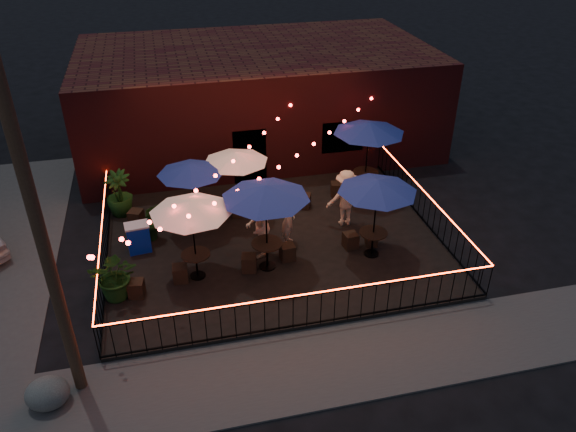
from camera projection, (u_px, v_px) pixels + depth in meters
name	position (u px, v px, depth m)	size (l,w,h in m)	color
ground	(288.00, 283.00, 15.85)	(110.00, 110.00, 0.00)	black
patio	(274.00, 242.00, 17.48)	(10.00, 8.00, 0.15)	black
sidewalk	(320.00, 366.00, 13.14)	(18.00, 2.50, 0.05)	#42403D
brick_building	(256.00, 97.00, 23.33)	(14.00, 8.00, 4.00)	#3B1011
utility_pole	(42.00, 239.00, 10.55)	(0.26, 0.26, 8.00)	#3B2718
fence_front	(307.00, 310.00, 13.84)	(10.00, 0.04, 1.04)	black
fence_left	(104.00, 248.00, 16.19)	(0.04, 8.00, 1.04)	black
fence_right	(424.00, 207.00, 18.16)	(0.04, 8.00, 1.04)	black
festoon_lights	(240.00, 181.00, 15.76)	(10.02, 8.72, 1.32)	red
cafe_table_0	(191.00, 208.00, 14.72)	(2.68, 2.68, 2.46)	black
cafe_table_1	(191.00, 170.00, 17.00)	(2.17, 2.17, 2.28)	black
cafe_table_2	(266.00, 193.00, 14.99)	(3.17, 3.17, 2.68)	black
cafe_table_3	(236.00, 158.00, 17.68)	(2.22, 2.22, 2.29)	black
cafe_table_4	(378.00, 187.00, 15.62)	(2.56, 2.56, 2.50)	black
cafe_table_5	(369.00, 129.00, 18.80)	(2.67, 2.67, 2.68)	black
bistro_chair_0	(136.00, 289.00, 15.02)	(0.40, 0.40, 0.48)	black
bistro_chair_1	(180.00, 274.00, 15.57)	(0.41, 0.41, 0.48)	black
bistro_chair_2	(136.00, 217.00, 18.14)	(0.42, 0.42, 0.49)	black
bistro_chair_3	(179.00, 222.00, 17.96)	(0.35, 0.35, 0.41)	black
bistro_chair_4	(249.00, 263.00, 15.99)	(0.42, 0.42, 0.49)	black
bistro_chair_5	(287.00, 252.00, 16.47)	(0.41, 0.41, 0.48)	black
bistro_chair_6	(237.00, 209.00, 18.60)	(0.40, 0.40, 0.48)	black
bistro_chair_7	(304.00, 201.00, 19.08)	(0.41, 0.41, 0.48)	black
bistro_chair_8	(350.00, 240.00, 17.00)	(0.40, 0.40, 0.48)	black
bistro_chair_9	(372.00, 239.00, 17.13)	(0.35, 0.35, 0.41)	black
bistro_chair_10	(337.00, 189.00, 19.81)	(0.40, 0.40, 0.47)	black
bistro_chair_11	(359.00, 184.00, 20.13)	(0.42, 0.42, 0.50)	black
patron_a	(288.00, 220.00, 16.90)	(0.60, 0.39, 1.64)	beige
patron_b	(257.00, 227.00, 16.31)	(0.94, 0.73, 1.93)	tan
patron_c	(346.00, 198.00, 17.80)	(1.22, 0.70, 1.89)	#D9A690
potted_shrub_a	(116.00, 275.00, 14.75)	(1.27, 1.10, 1.41)	#163A0E
potted_shrub_b	(151.00, 221.00, 17.20)	(0.70, 0.56, 1.27)	#123B11
potted_shrub_c	(119.00, 193.00, 18.42)	(0.87, 0.87, 1.55)	#0E380C
cooler	(138.00, 237.00, 16.72)	(0.75, 0.58, 0.92)	#0C2AB9
boulder	(47.00, 393.00, 12.01)	(0.91, 0.78, 0.71)	#4F4F49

